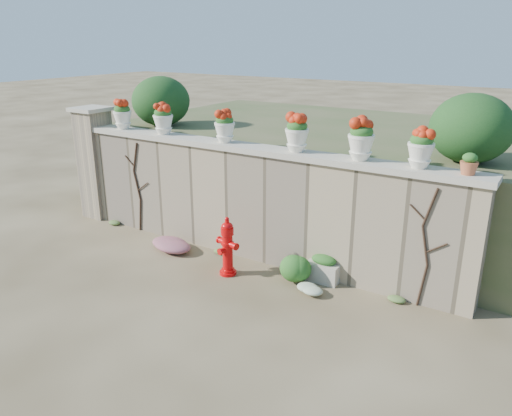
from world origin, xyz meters
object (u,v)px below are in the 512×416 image
Objects in this scene: planter_box at (323,269)px; terracotta_pot at (469,165)px; fire_hydrant at (227,246)px; urn_pot_0 at (122,115)px.

terracotta_pot is at bearing 6.09° from planter_box.
fire_hydrant is 1.68m from planter_box.
urn_pot_0 is (-3.29, 0.92, 1.87)m from fire_hydrant.
urn_pot_0 reaches higher than fire_hydrant.
urn_pot_0 is 6.81m from terracotta_pot.
urn_pot_0 reaches higher than terracotta_pot.
fire_hydrant is at bearing -157.19° from planter_box.
terracotta_pot is at bearing 27.23° from fire_hydrant.
planter_box is 0.96× the size of urn_pot_0.
planter_box is (1.51, 0.67, -0.31)m from fire_hydrant.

